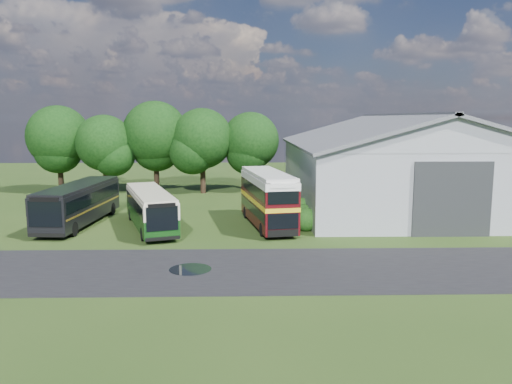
{
  "coord_description": "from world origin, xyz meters",
  "views": [
    {
      "loc": [
        1.32,
        -28.08,
        7.79
      ],
      "look_at": [
        2.18,
        8.0,
        2.43
      ],
      "focal_mm": 35.0,
      "sensor_mm": 36.0,
      "label": 1
    }
  ],
  "objects_px": {
    "storage_shed": "(397,159)",
    "bus_green_single": "(150,209)",
    "bus_maroon_double": "(267,199)",
    "bus_dark_single": "(79,203)"
  },
  "relations": [
    {
      "from": "bus_green_single",
      "to": "bus_maroon_double",
      "type": "bearing_deg",
      "value": -14.15
    },
    {
      "from": "bus_maroon_double",
      "to": "bus_green_single",
      "type": "bearing_deg",
      "value": 174.86
    },
    {
      "from": "storage_shed",
      "to": "bus_dark_single",
      "type": "relative_size",
      "value": 2.26
    },
    {
      "from": "bus_maroon_double",
      "to": "bus_dark_single",
      "type": "distance_m",
      "value": 13.9
    },
    {
      "from": "bus_maroon_double",
      "to": "bus_dark_single",
      "type": "height_order",
      "value": "bus_maroon_double"
    },
    {
      "from": "bus_green_single",
      "to": "bus_maroon_double",
      "type": "height_order",
      "value": "bus_maroon_double"
    },
    {
      "from": "bus_green_single",
      "to": "bus_dark_single",
      "type": "relative_size",
      "value": 0.92
    },
    {
      "from": "storage_shed",
      "to": "bus_green_single",
      "type": "bearing_deg",
      "value": -155.75
    },
    {
      "from": "bus_green_single",
      "to": "storage_shed",
      "type": "bearing_deg",
      "value": 5.33
    },
    {
      "from": "bus_maroon_double",
      "to": "bus_dark_single",
      "type": "relative_size",
      "value": 0.86
    }
  ]
}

